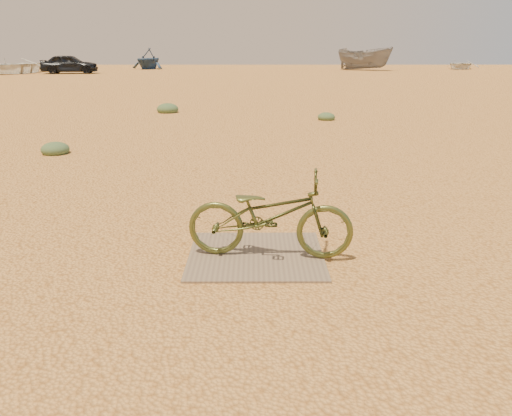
{
  "coord_description": "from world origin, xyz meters",
  "views": [
    {
      "loc": [
        -0.39,
        -4.39,
        2.17
      ],
      "look_at": [
        -0.38,
        0.59,
        0.55
      ],
      "focal_mm": 35.0,
      "sensor_mm": 36.0,
      "label": 1
    }
  ],
  "objects_px": {
    "plywood_board": "(256,255)",
    "boat_far_right": "(460,64)",
    "boat_mid_right": "(364,59)",
    "car": "(69,64)",
    "bicycle": "(270,215)",
    "boat_far_left": "(148,58)",
    "boat_near_left": "(15,66)"
  },
  "relations": [
    {
      "from": "plywood_board",
      "to": "boat_near_left",
      "type": "relative_size",
      "value": 0.24
    },
    {
      "from": "boat_far_left",
      "to": "boat_mid_right",
      "type": "bearing_deg",
      "value": 14.58
    },
    {
      "from": "plywood_board",
      "to": "boat_far_right",
      "type": "height_order",
      "value": "boat_far_right"
    },
    {
      "from": "car",
      "to": "boat_mid_right",
      "type": "distance_m",
      "value": 26.56
    },
    {
      "from": "plywood_board",
      "to": "boat_mid_right",
      "type": "distance_m",
      "value": 45.51
    },
    {
      "from": "boat_far_right",
      "to": "boat_far_left",
      "type": "bearing_deg",
      "value": -147.83
    },
    {
      "from": "plywood_board",
      "to": "boat_near_left",
      "type": "distance_m",
      "value": 43.31
    },
    {
      "from": "plywood_board",
      "to": "car",
      "type": "bearing_deg",
      "value": 111.99
    },
    {
      "from": "boat_near_left",
      "to": "boat_mid_right",
      "type": "bearing_deg",
      "value": 15.43
    },
    {
      "from": "bicycle",
      "to": "car",
      "type": "distance_m",
      "value": 41.33
    },
    {
      "from": "plywood_board",
      "to": "boat_far_right",
      "type": "bearing_deg",
      "value": 66.24
    },
    {
      "from": "plywood_board",
      "to": "boat_far_left",
      "type": "relative_size",
      "value": 0.38
    },
    {
      "from": "boat_far_left",
      "to": "boat_far_right",
      "type": "relative_size",
      "value": 0.89
    },
    {
      "from": "bicycle",
      "to": "car",
      "type": "height_order",
      "value": "car"
    },
    {
      "from": "plywood_board",
      "to": "boat_far_right",
      "type": "relative_size",
      "value": 0.34
    },
    {
      "from": "plywood_board",
      "to": "car",
      "type": "distance_m",
      "value": 41.25
    },
    {
      "from": "boat_far_left",
      "to": "boat_far_right",
      "type": "distance_m",
      "value": 31.13
    },
    {
      "from": "car",
      "to": "boat_far_left",
      "type": "xyz_separation_m",
      "value": [
        4.85,
        8.58,
        0.25
      ]
    },
    {
      "from": "boat_mid_right",
      "to": "plywood_board",
      "type": "bearing_deg",
      "value": -157.07
    },
    {
      "from": "boat_mid_right",
      "to": "boat_near_left",
      "type": "bearing_deg",
      "value": 137.17
    },
    {
      "from": "bicycle",
      "to": "boat_far_right",
      "type": "height_order",
      "value": "bicycle"
    },
    {
      "from": "boat_far_left",
      "to": "boat_far_right",
      "type": "bearing_deg",
      "value": 21.07
    },
    {
      "from": "car",
      "to": "boat_mid_right",
      "type": "relative_size",
      "value": 0.82
    },
    {
      "from": "car",
      "to": "boat_far_left",
      "type": "distance_m",
      "value": 9.86
    },
    {
      "from": "plywood_board",
      "to": "boat_far_right",
      "type": "distance_m",
      "value": 50.94
    },
    {
      "from": "boat_mid_right",
      "to": "boat_far_right",
      "type": "xyz_separation_m",
      "value": [
        10.11,
        2.32,
        -0.62
      ]
    },
    {
      "from": "car",
      "to": "boat_near_left",
      "type": "distance_m",
      "value": 4.65
    },
    {
      "from": "bicycle",
      "to": "boat_mid_right",
      "type": "distance_m",
      "value": 45.51
    },
    {
      "from": "bicycle",
      "to": "boat_far_right",
      "type": "bearing_deg",
      "value": -17.94
    },
    {
      "from": "bicycle",
      "to": "boat_near_left",
      "type": "height_order",
      "value": "boat_near_left"
    },
    {
      "from": "plywood_board",
      "to": "boat_mid_right",
      "type": "xyz_separation_m",
      "value": [
        10.41,
        44.29,
        1.06
      ]
    },
    {
      "from": "bicycle",
      "to": "boat_far_left",
      "type": "bearing_deg",
      "value": 18.57
    }
  ]
}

